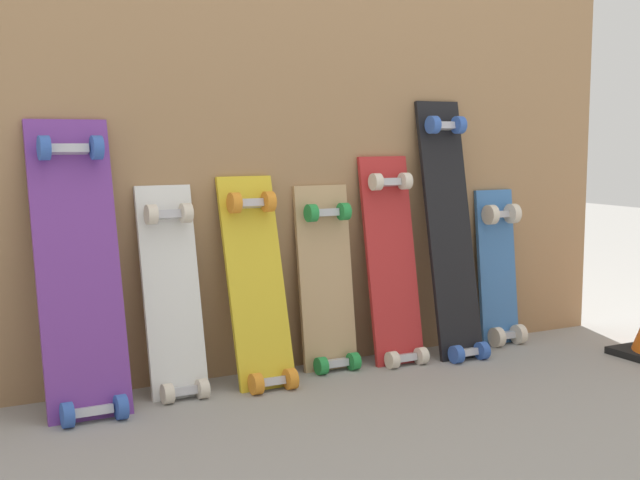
{
  "coord_description": "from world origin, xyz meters",
  "views": [
    {
      "loc": [
        -1.23,
        -2.38,
        0.75
      ],
      "look_at": [
        0.0,
        -0.07,
        0.43
      ],
      "focal_mm": 47.44,
      "sensor_mm": 36.0,
      "label": 1
    }
  ],
  "objects_px": {
    "skateboard_white": "(173,302)",
    "skateboard_yellow": "(258,292)",
    "skateboard_red": "(393,270)",
    "skateboard_natural": "(328,288)",
    "skateboard_blue": "(499,275)",
    "skateboard_black": "(451,239)",
    "skateboard_purple": "(80,279)"
  },
  "relations": [
    {
      "from": "skateboard_natural",
      "to": "skateboard_purple",
      "type": "bearing_deg",
      "value": -175.29
    },
    {
      "from": "skateboard_white",
      "to": "skateboard_yellow",
      "type": "distance_m",
      "value": 0.26
    },
    {
      "from": "skateboard_purple",
      "to": "skateboard_white",
      "type": "bearing_deg",
      "value": 7.22
    },
    {
      "from": "skateboard_yellow",
      "to": "skateboard_black",
      "type": "distance_m",
      "value": 0.74
    },
    {
      "from": "skateboard_white",
      "to": "skateboard_blue",
      "type": "relative_size",
      "value": 1.1
    },
    {
      "from": "skateboard_white",
      "to": "skateboard_yellow",
      "type": "xyz_separation_m",
      "value": [
        0.26,
        -0.02,
        0.01
      ]
    },
    {
      "from": "skateboard_white",
      "to": "skateboard_yellow",
      "type": "relative_size",
      "value": 0.97
    },
    {
      "from": "skateboard_black",
      "to": "skateboard_blue",
      "type": "height_order",
      "value": "skateboard_black"
    },
    {
      "from": "skateboard_natural",
      "to": "skateboard_black",
      "type": "xyz_separation_m",
      "value": [
        0.46,
        -0.05,
        0.14
      ]
    },
    {
      "from": "skateboard_red",
      "to": "skateboard_white",
      "type": "bearing_deg",
      "value": -179.5
    },
    {
      "from": "skateboard_yellow",
      "to": "skateboard_blue",
      "type": "xyz_separation_m",
      "value": [
        0.99,
        0.06,
        -0.03
      ]
    },
    {
      "from": "skateboard_purple",
      "to": "skateboard_black",
      "type": "distance_m",
      "value": 1.26
    },
    {
      "from": "skateboard_red",
      "to": "skateboard_blue",
      "type": "relative_size",
      "value": 1.22
    },
    {
      "from": "skateboard_yellow",
      "to": "skateboard_blue",
      "type": "relative_size",
      "value": 1.13
    },
    {
      "from": "skateboard_purple",
      "to": "skateboard_black",
      "type": "height_order",
      "value": "skateboard_black"
    },
    {
      "from": "skateboard_natural",
      "to": "skateboard_white",
      "type": "bearing_deg",
      "value": -176.58
    },
    {
      "from": "skateboard_red",
      "to": "skateboard_black",
      "type": "relative_size",
      "value": 0.8
    },
    {
      "from": "skateboard_yellow",
      "to": "skateboard_white",
      "type": "bearing_deg",
      "value": 175.15
    },
    {
      "from": "skateboard_black",
      "to": "skateboard_blue",
      "type": "distance_m",
      "value": 0.31
    },
    {
      "from": "skateboard_purple",
      "to": "skateboard_red",
      "type": "relative_size",
      "value": 1.15
    },
    {
      "from": "skateboard_purple",
      "to": "skateboard_white",
      "type": "xyz_separation_m",
      "value": [
        0.27,
        0.03,
        -0.1
      ]
    },
    {
      "from": "skateboard_yellow",
      "to": "skateboard_black",
      "type": "relative_size",
      "value": 0.74
    },
    {
      "from": "skateboard_natural",
      "to": "skateboard_black",
      "type": "distance_m",
      "value": 0.48
    },
    {
      "from": "skateboard_white",
      "to": "skateboard_black",
      "type": "xyz_separation_m",
      "value": [
        0.99,
        -0.02,
        0.13
      ]
    },
    {
      "from": "skateboard_natural",
      "to": "skateboard_black",
      "type": "bearing_deg",
      "value": -5.98
    },
    {
      "from": "skateboard_white",
      "to": "skateboard_red",
      "type": "distance_m",
      "value": 0.77
    },
    {
      "from": "skateboard_natural",
      "to": "skateboard_red",
      "type": "height_order",
      "value": "skateboard_red"
    },
    {
      "from": "skateboard_red",
      "to": "skateboard_natural",
      "type": "bearing_deg",
      "value": 173.96
    },
    {
      "from": "skateboard_yellow",
      "to": "skateboard_natural",
      "type": "bearing_deg",
      "value": 11.27
    },
    {
      "from": "skateboard_red",
      "to": "skateboard_black",
      "type": "distance_m",
      "value": 0.24
    },
    {
      "from": "skateboard_white",
      "to": "skateboard_natural",
      "type": "height_order",
      "value": "skateboard_white"
    },
    {
      "from": "skateboard_white",
      "to": "skateboard_blue",
      "type": "xyz_separation_m",
      "value": [
        1.25,
        0.04,
        -0.02
      ]
    }
  ]
}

